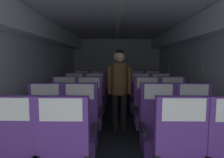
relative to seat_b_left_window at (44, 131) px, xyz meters
The scene contains 19 objects.
ground 1.72m from the seat_b_left_window, 53.16° to the left, with size 3.51×7.38×0.02m, color #23282D.
fuselage_shell 2.19m from the seat_b_left_window, 57.92° to the left, with size 3.39×7.03×2.20m.
seat_b_left_window is the anchor object (origin of this frame).
seat_b_left_aisle 0.47m from the seat_b_left_window, ahead, with size 0.50×0.46×1.07m.
seat_b_right_aisle 1.98m from the seat_b_left_window, ahead, with size 0.50×0.46×1.07m.
seat_b_right_window 1.51m from the seat_b_left_window, ahead, with size 0.50×0.46×1.07m.
seat_c_left_window 0.93m from the seat_b_left_window, 89.08° to the left, with size 0.50×0.46×1.07m.
seat_c_left_aisle 1.02m from the seat_b_left_window, 62.72° to the left, with size 0.50×0.46×1.07m.
seat_c_right_aisle 2.19m from the seat_b_left_window, 25.27° to the left, with size 0.50×0.46×1.07m.
seat_c_right_window 1.78m from the seat_b_left_window, 31.27° to the left, with size 0.50×0.46×1.07m.
seat_d_left_window 1.83m from the seat_b_left_window, 89.93° to the left, with size 0.50×0.46×1.07m.
seat_d_left_aisle 1.90m from the seat_b_left_window, 75.77° to the left, with size 0.50×0.46×1.07m.
seat_d_right_aisle 2.69m from the seat_b_left_window, 42.74° to the left, with size 0.50×0.46×1.07m.
seat_d_right_window 2.38m from the seat_b_left_window, 50.45° to the left, with size 0.50×0.46×1.07m.
seat_e_left_window 2.74m from the seat_b_left_window, 89.85° to the left, with size 0.50×0.46×1.07m.
seat_e_left_aisle 2.78m from the seat_b_left_window, 80.28° to the left, with size 0.50×0.46×1.07m.
seat_e_right_aisle 3.39m from the seat_b_left_window, 54.25° to the left, with size 0.50×0.46×1.07m.
seat_e_right_window 3.12m from the seat_b_left_window, 61.08° to the left, with size 0.50×0.46×1.07m.
flight_attendant 1.56m from the seat_b_left_window, 46.39° to the left, with size 0.43×0.28×1.57m.
Camera 1 is at (-0.06, -0.22, 1.39)m, focal length 30.29 mm.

